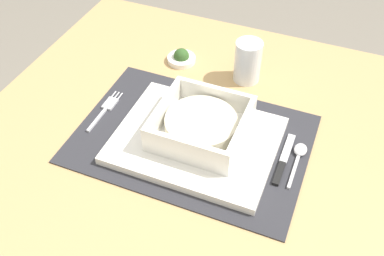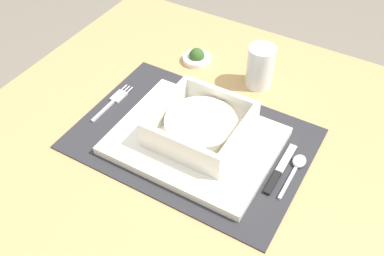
% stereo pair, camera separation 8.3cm
% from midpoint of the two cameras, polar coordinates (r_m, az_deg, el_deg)
% --- Properties ---
extents(dining_table, '(0.92, 0.79, 0.74)m').
position_cam_midpoint_polar(dining_table, '(0.94, 4.62, -5.56)').
color(dining_table, tan).
rests_on(dining_table, ground).
extents(placemat, '(0.44, 0.31, 0.00)m').
position_cam_midpoint_polar(placemat, '(0.85, 2.79, -1.50)').
color(placemat, '#2D2D33').
rests_on(placemat, dining_table).
extents(serving_plate, '(0.30, 0.23, 0.02)m').
position_cam_midpoint_polar(serving_plate, '(0.84, 3.24, -1.77)').
color(serving_plate, white).
rests_on(serving_plate, placemat).
extents(porridge_bowl, '(0.16, 0.16, 0.05)m').
position_cam_midpoint_polar(porridge_bowl, '(0.82, 4.02, 0.08)').
color(porridge_bowl, white).
rests_on(porridge_bowl, serving_plate).
extents(fork, '(0.02, 0.13, 0.00)m').
position_cam_midpoint_polar(fork, '(0.93, -7.38, 3.43)').
color(fork, silver).
rests_on(fork, placemat).
extents(spoon, '(0.02, 0.11, 0.01)m').
position_cam_midpoint_polar(spoon, '(0.83, 16.12, -4.77)').
color(spoon, silver).
rests_on(spoon, placemat).
extents(butter_knife, '(0.01, 0.13, 0.01)m').
position_cam_midpoint_polar(butter_knife, '(0.82, 13.96, -5.58)').
color(butter_knife, black).
rests_on(butter_knife, placemat).
extents(bread_knife, '(0.01, 0.14, 0.01)m').
position_cam_midpoint_polar(bread_knife, '(0.81, 12.04, -5.82)').
color(bread_knife, '#59331E').
rests_on(bread_knife, placemat).
extents(drinking_glass, '(0.06, 0.06, 0.09)m').
position_cam_midpoint_polar(drinking_glass, '(0.97, 11.16, 7.33)').
color(drinking_glass, white).
rests_on(drinking_glass, dining_table).
extents(condiment_saucer, '(0.07, 0.07, 0.04)m').
position_cam_midpoint_polar(condiment_saucer, '(1.04, 2.94, 8.92)').
color(condiment_saucer, white).
rests_on(condiment_saucer, dining_table).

